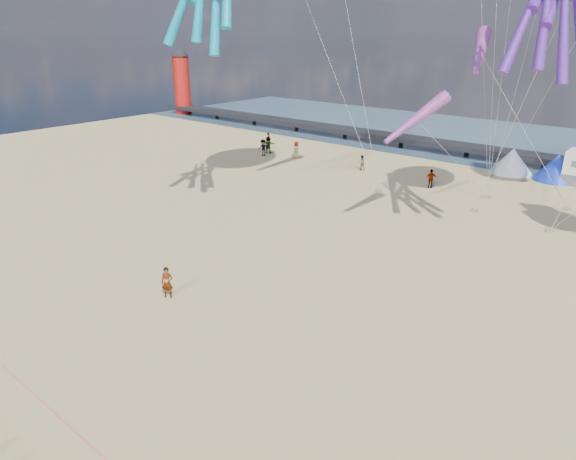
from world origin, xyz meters
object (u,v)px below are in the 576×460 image
(standing_person, at_px, (167,283))
(beachgoer_2, at_px, (263,148))
(beachgoer_5, at_px, (269,141))
(windsock_right, at_px, (416,119))
(tent_white, at_px, (512,161))
(sandbag_d, at_px, (567,209))
(windsock_mid, at_px, (480,52))
(lighthouse, at_px, (182,85))
(sandbag_e, at_px, (488,197))
(beachgoer_7, at_px, (362,163))
(tent_blue, at_px, (557,167))
(sandbag_c, at_px, (551,231))
(sandbag_a, at_px, (379,191))
(beachgoer_4, at_px, (268,145))
(beachgoer_0, at_px, (296,150))
(beachgoer_3, at_px, (431,179))
(sandbag_b, at_px, (474,210))

(standing_person, distance_m, beachgoer_2, 32.14)
(beachgoer_5, height_order, windsock_right, windsock_right)
(tent_white, xyz_separation_m, sandbag_d, (7.06, -8.56, -1.09))
(tent_white, height_order, windsock_mid, windsock_mid)
(lighthouse, height_order, sandbag_d, lighthouse)
(lighthouse, bearing_deg, sandbag_e, -13.66)
(beachgoer_2, bearing_deg, sandbag_e, -15.80)
(lighthouse, relative_size, sandbag_e, 18.00)
(lighthouse, bearing_deg, beachgoer_7, -16.33)
(tent_blue, height_order, sandbag_c, tent_blue)
(lighthouse, bearing_deg, sandbag_a, -20.44)
(beachgoer_2, bearing_deg, sandbag_c, -25.06)
(tent_white, bearing_deg, beachgoer_4, -159.88)
(tent_blue, xyz_separation_m, beachgoer_2, (-27.25, -10.11, -0.29))
(beachgoer_0, relative_size, sandbag_c, 3.61)
(beachgoer_0, relative_size, beachgoer_3, 1.07)
(standing_person, bearing_deg, lighthouse, 105.27)
(sandbag_d, relative_size, windsock_right, 0.09)
(sandbag_d, relative_size, windsock_mid, 0.10)
(beachgoer_0, relative_size, sandbag_d, 3.61)
(lighthouse, height_order, beachgoer_3, lighthouse)
(sandbag_b, bearing_deg, windsock_right, -104.71)
(tent_blue, bearing_deg, sandbag_b, -99.79)
(sandbag_e, relative_size, windsock_right, 0.09)
(beachgoer_2, relative_size, sandbag_d, 3.64)
(beachgoer_5, distance_m, sandbag_e, 26.73)
(beachgoer_4, relative_size, sandbag_e, 3.73)
(beachgoer_4, bearing_deg, sandbag_d, 143.41)
(standing_person, relative_size, beachgoer_3, 1.00)
(beachgoer_3, relative_size, sandbag_b, 3.38)
(standing_person, distance_m, sandbag_b, 24.49)
(beachgoer_3, bearing_deg, beachgoer_2, -39.15)
(beachgoer_3, bearing_deg, sandbag_d, 146.02)
(sandbag_e, bearing_deg, sandbag_b, -84.04)
(lighthouse, xyz_separation_m, sandbag_b, (55.68, -17.45, -4.39))
(tent_white, bearing_deg, sandbag_b, -82.89)
(beachgoer_2, bearing_deg, beachgoer_7, -9.03)
(sandbag_a, height_order, sandbag_d, same)
(standing_person, height_order, beachgoer_3, standing_person)
(sandbag_b, bearing_deg, sandbag_c, -7.87)
(beachgoer_5, bearing_deg, beachgoer_7, -125.60)
(tent_white, relative_size, sandbag_c, 8.00)
(standing_person, distance_m, beachgoer_3, 27.18)
(beachgoer_7, relative_size, sandbag_c, 2.99)
(beachgoer_7, relative_size, sandbag_e, 2.99)
(beachgoer_3, height_order, windsock_mid, windsock_mid)
(tent_blue, xyz_separation_m, sandbag_b, (-2.32, -13.45, -1.09))
(tent_blue, bearing_deg, beachgoer_3, -128.39)
(tent_white, xyz_separation_m, beachgoer_4, (-23.78, -8.71, -0.27))
(lighthouse, height_order, beachgoer_4, lighthouse)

